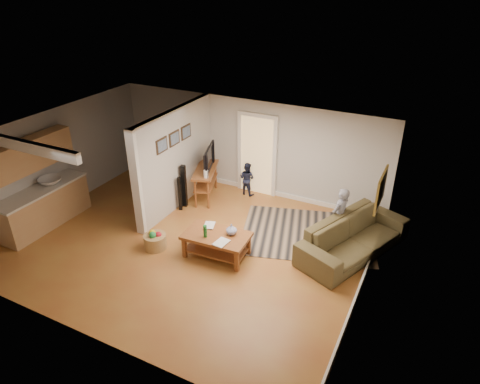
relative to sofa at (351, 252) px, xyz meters
name	(u,v)px	position (x,y,z in m)	size (l,w,h in m)	color
ground	(189,244)	(-3.30, -1.29, 0.00)	(7.50, 7.50, 0.00)	#984D26
room_shell	(155,168)	(-4.37, -0.87, 1.46)	(7.54, 6.02, 2.52)	beige
area_rug	(307,234)	(-1.08, 0.26, 0.01)	(2.94, 2.15, 0.01)	black
sofa	(351,252)	(0.00, 0.00, 0.00)	(2.67, 1.04, 0.78)	#433521
coffee_table	(218,239)	(-2.51, -1.37, 0.41)	(1.39, 0.86, 0.80)	brown
tv_console	(206,172)	(-4.03, 0.75, 0.75)	(0.91, 1.40, 1.13)	brown
speaker_left	(180,194)	(-4.30, -0.09, 0.44)	(0.09, 0.09, 0.89)	black
speaker_right	(184,186)	(-4.30, 0.11, 0.57)	(0.11, 0.11, 1.13)	black
toy_basket	(155,241)	(-3.87, -1.73, 0.18)	(0.49, 0.49, 0.44)	olive
child	(336,242)	(-0.40, 0.24, 0.00)	(0.49, 0.32, 1.33)	gray
toddler	(247,194)	(-3.18, 1.41, 0.00)	(0.44, 0.34, 0.91)	#1E243E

